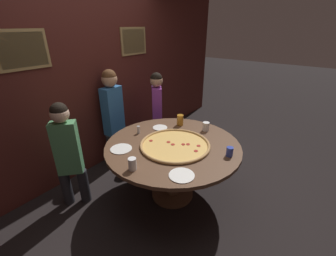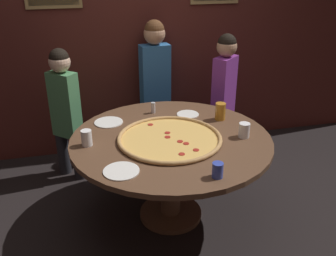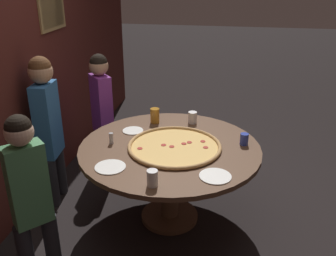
% 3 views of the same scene
% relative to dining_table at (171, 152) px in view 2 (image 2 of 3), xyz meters
% --- Properties ---
extents(ground_plane, '(24.00, 24.00, 0.00)m').
position_rel_dining_table_xyz_m(ground_plane, '(0.00, 0.00, -0.61)').
color(ground_plane, black).
extents(back_wall, '(6.40, 0.08, 2.60)m').
position_rel_dining_table_xyz_m(back_wall, '(0.00, 1.37, 0.70)').
color(back_wall, '#4C1E19').
rests_on(back_wall, ground_plane).
extents(dining_table, '(1.55, 1.55, 0.74)m').
position_rel_dining_table_xyz_m(dining_table, '(0.00, 0.00, 0.00)').
color(dining_table, brown).
rests_on(dining_table, ground_plane).
extents(giant_pizza, '(0.79, 0.79, 0.03)m').
position_rel_dining_table_xyz_m(giant_pizza, '(-0.02, -0.05, 0.15)').
color(giant_pizza, '#EAB75B').
rests_on(giant_pizza, dining_table).
extents(drink_cup_by_shaker, '(0.07, 0.07, 0.10)m').
position_rel_dining_table_xyz_m(drink_cup_by_shaker, '(0.14, -0.62, 0.18)').
color(drink_cup_by_shaker, '#384CB7').
rests_on(drink_cup_by_shaker, dining_table).
extents(drink_cup_far_right, '(0.09, 0.09, 0.14)m').
position_rel_dining_table_xyz_m(drink_cup_far_right, '(0.49, 0.23, 0.21)').
color(drink_cup_far_right, '#BC7A23').
rests_on(drink_cup_far_right, dining_table).
extents(drink_cup_near_right, '(0.08, 0.08, 0.11)m').
position_rel_dining_table_xyz_m(drink_cup_near_right, '(0.54, -0.13, 0.19)').
color(drink_cup_near_right, white).
rests_on(drink_cup_near_right, dining_table).
extents(drink_cup_far_left, '(0.08, 0.08, 0.12)m').
position_rel_dining_table_xyz_m(drink_cup_far_left, '(-0.63, 0.01, 0.19)').
color(drink_cup_far_left, white).
rests_on(drink_cup_far_left, dining_table).
extents(white_plate_far_back, '(0.24, 0.24, 0.01)m').
position_rel_dining_table_xyz_m(white_plate_far_back, '(-0.44, 0.39, 0.14)').
color(white_plate_far_back, white).
rests_on(white_plate_far_back, dining_table).
extents(white_plate_right_side, '(0.24, 0.24, 0.01)m').
position_rel_dining_table_xyz_m(white_plate_right_side, '(-0.44, -0.41, 0.14)').
color(white_plate_right_side, white).
rests_on(white_plate_right_side, dining_table).
extents(white_plate_near_front, '(0.19, 0.19, 0.01)m').
position_rel_dining_table_xyz_m(white_plate_near_front, '(0.25, 0.39, 0.14)').
color(white_plate_near_front, white).
rests_on(white_plate_near_front, dining_table).
extents(condiment_shaker, '(0.04, 0.04, 0.10)m').
position_rel_dining_table_xyz_m(condiment_shaker, '(-0.03, 0.51, 0.18)').
color(condiment_shaker, silver).
rests_on(condiment_shaker, dining_table).
extents(diner_side_left, '(0.33, 0.31, 1.33)m').
position_rel_dining_table_xyz_m(diner_side_left, '(0.78, 0.88, 0.15)').
color(diner_side_left, '#232328').
rests_on(diner_side_left, ground_plane).
extents(diner_far_left, '(0.31, 0.30, 1.28)m').
position_rel_dining_table_xyz_m(diner_far_left, '(-0.80, 0.86, 0.12)').
color(diner_far_left, '#232328').
rests_on(diner_far_left, ground_plane).
extents(diner_far_right, '(0.37, 0.22, 1.44)m').
position_rel_dining_table_xyz_m(diner_far_right, '(0.13, 1.17, 0.21)').
color(diner_far_right, '#232328').
rests_on(diner_far_right, ground_plane).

